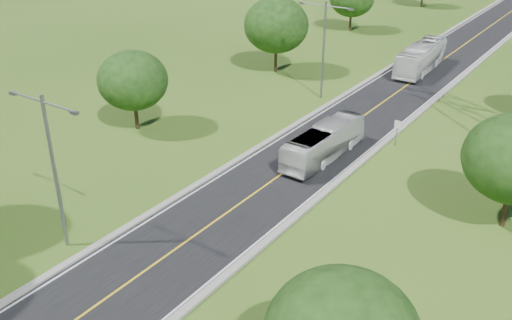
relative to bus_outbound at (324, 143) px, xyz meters
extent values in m
plane|color=#325718|center=(-1.29, 27.82, -1.46)|extent=(260.00, 260.00, 0.00)
cube|color=black|center=(-1.29, 33.82, -1.43)|extent=(8.00, 150.00, 0.06)
cube|color=gray|center=(-5.54, 33.82, -1.35)|extent=(0.50, 150.00, 0.22)
cube|color=gray|center=(2.96, 33.82, -1.35)|extent=(0.50, 150.00, 0.22)
cylinder|color=slate|center=(3.91, 5.82, -0.26)|extent=(0.08, 0.08, 2.40)
cube|color=white|center=(3.91, 5.79, 0.54)|extent=(0.55, 0.04, 0.70)
cylinder|color=slate|center=(-7.29, -20.18, 3.54)|extent=(0.22, 0.22, 10.00)
cylinder|color=slate|center=(-8.69, -20.18, 8.14)|extent=(2.80, 0.12, 0.12)
cylinder|color=slate|center=(-5.89, -20.18, 8.14)|extent=(2.80, 0.12, 0.12)
cube|color=slate|center=(-9.99, -20.18, 8.09)|extent=(0.50, 0.25, 0.18)
cube|color=slate|center=(-4.59, -20.18, 8.09)|extent=(0.50, 0.25, 0.18)
cylinder|color=slate|center=(-7.29, 12.82, 3.54)|extent=(0.22, 0.22, 10.00)
cylinder|color=slate|center=(-8.69, 12.82, 8.14)|extent=(2.80, 0.12, 0.12)
cylinder|color=slate|center=(-5.89, 12.82, 8.14)|extent=(2.80, 0.12, 0.12)
cube|color=slate|center=(-9.99, 12.82, 8.09)|extent=(0.50, 0.25, 0.18)
cube|color=slate|center=(-4.59, 12.82, 8.09)|extent=(0.50, 0.25, 0.18)
cylinder|color=black|center=(-17.29, -4.18, -0.11)|extent=(0.36, 0.36, 2.70)
ellipsoid|color=#16330E|center=(-17.29, -4.18, 3.19)|extent=(6.30, 6.30, 5.36)
cylinder|color=black|center=(-16.29, 17.82, 0.16)|extent=(0.36, 0.36, 3.24)
ellipsoid|color=#16330E|center=(-16.29, 17.82, 4.12)|extent=(7.56, 7.56, 6.43)
cylinder|color=black|center=(-18.29, 41.82, -0.02)|extent=(0.36, 0.36, 2.88)
cylinder|color=black|center=(-15.79, 65.82, -0.20)|extent=(0.36, 0.36, 2.52)
cylinder|color=black|center=(14.71, -2.18, -0.02)|extent=(0.36, 0.36, 2.88)
imported|color=silver|center=(0.00, 0.00, 0.00)|extent=(2.61, 10.09, 2.79)
imported|color=white|center=(-2.09, 27.83, 0.24)|extent=(3.25, 11.89, 3.28)
camera|label=1|loc=(19.59, -37.99, 19.23)|focal=40.00mm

